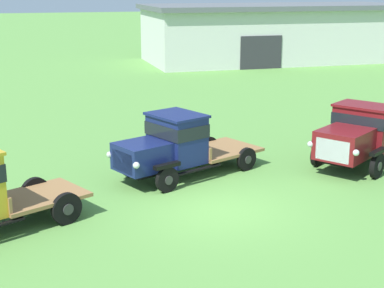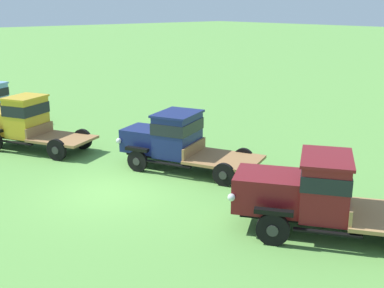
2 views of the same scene
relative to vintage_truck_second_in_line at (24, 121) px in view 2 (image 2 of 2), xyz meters
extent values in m
plane|color=#5B9342|center=(6.48, 0.13, -1.15)|extent=(240.00, 240.00, 0.00)
cylinder|color=black|center=(-3.45, 0.56, -0.77)|extent=(0.75, 0.48, 0.76)
cylinder|color=#2D2D2D|center=(-3.40, 0.48, -0.77)|extent=(0.25, 0.14, 0.27)
cylinder|color=black|center=(-4.22, 2.14, -0.77)|extent=(0.75, 0.48, 0.76)
cylinder|color=#2D2D2D|center=(-4.27, 2.22, -0.77)|extent=(0.25, 0.14, 0.27)
cube|color=black|center=(-5.91, 1.29, -0.71)|extent=(1.59, 0.88, 0.05)
cube|color=olive|center=(-4.12, 1.21, -0.58)|extent=(2.73, 2.56, 0.10)
cylinder|color=black|center=(-1.19, 0.35, -0.73)|extent=(0.82, 0.51, 0.84)
cylinder|color=#2D2D2D|center=(-1.23, 0.43, -0.73)|extent=(0.28, 0.16, 0.30)
cylinder|color=black|center=(2.37, 0.23, -0.73)|extent=(0.82, 0.51, 0.84)
cylinder|color=#2D2D2D|center=(2.41, 0.15, -0.73)|extent=(0.28, 0.16, 0.30)
cylinder|color=black|center=(1.62, 1.74, -0.73)|extent=(0.82, 0.51, 0.84)
cylinder|color=#2D2D2D|center=(1.58, 1.82, -0.73)|extent=(0.28, 0.16, 0.30)
cube|color=black|center=(0.54, 0.27, -0.65)|extent=(4.43, 2.82, 0.12)
cube|color=gold|center=(-1.01, -0.50, -0.11)|extent=(1.79, 1.69, 0.95)
sphere|color=silver|center=(-1.91, -0.24, -0.09)|extent=(0.20, 0.20, 0.20)
cube|color=black|center=(-1.19, 0.35, -0.26)|extent=(0.96, 0.61, 0.12)
cube|color=gold|center=(0.13, 0.07, 0.19)|extent=(1.67, 1.83, 1.56)
cube|color=black|center=(0.13, 0.07, 0.54)|extent=(1.73, 1.88, 0.44)
cube|color=gold|center=(0.13, 0.07, 1.01)|extent=(1.80, 1.94, 0.08)
cube|color=black|center=(0.60, -0.62, -0.67)|extent=(1.48, 0.83, 0.05)
cube|color=black|center=(-0.13, 0.86, -0.67)|extent=(1.48, 0.83, 0.05)
cube|color=olive|center=(1.68, 0.83, -0.54)|extent=(2.85, 2.57, 0.10)
cube|color=olive|center=(0.68, 0.34, -0.31)|extent=(0.78, 1.47, 0.44)
cylinder|color=black|center=(5.43, 1.86, -0.76)|extent=(0.77, 0.44, 0.78)
cylinder|color=#2D2D2D|center=(5.47, 1.78, -0.76)|extent=(0.26, 0.14, 0.27)
cylinder|color=black|center=(4.67, 3.61, -0.76)|extent=(0.77, 0.44, 0.78)
cylinder|color=#2D2D2D|center=(4.63, 3.69, -0.76)|extent=(0.26, 0.14, 0.27)
cylinder|color=black|center=(8.47, 3.20, -0.76)|extent=(0.77, 0.44, 0.78)
cylinder|color=#2D2D2D|center=(8.51, 3.12, -0.76)|extent=(0.26, 0.14, 0.27)
cylinder|color=black|center=(7.71, 4.94, -0.76)|extent=(0.77, 0.44, 0.78)
cylinder|color=#2D2D2D|center=(7.67, 5.02, -0.76)|extent=(0.26, 0.14, 0.27)
cube|color=black|center=(6.52, 3.38, -0.68)|extent=(4.73, 2.86, 0.12)
cube|color=#141E51|center=(4.85, 2.65, -0.21)|extent=(1.88, 1.81, 0.83)
cube|color=silver|center=(4.21, 2.36, -0.25)|extent=(0.48, 0.98, 0.62)
sphere|color=silver|center=(4.49, 1.71, -0.18)|extent=(0.20, 0.20, 0.20)
sphere|color=silver|center=(3.91, 3.02, -0.18)|extent=(0.20, 0.20, 0.20)
cube|color=black|center=(5.43, 1.86, -0.32)|extent=(0.90, 0.54, 0.12)
cube|color=black|center=(4.67, 3.61, -0.32)|extent=(0.90, 0.54, 0.12)
cube|color=#141E51|center=(6.08, 3.19, 0.11)|extent=(1.80, 2.03, 1.47)
cube|color=black|center=(6.08, 3.19, 0.44)|extent=(1.86, 2.09, 0.41)
cube|color=#141E51|center=(6.08, 3.19, 0.89)|extent=(1.95, 2.15, 0.08)
cube|color=black|center=(6.57, 2.38, -0.70)|extent=(1.64, 0.82, 0.05)
cube|color=black|center=(5.82, 4.09, -0.70)|extent=(1.64, 0.82, 0.05)
cube|color=olive|center=(7.76, 3.93, -0.57)|extent=(3.00, 2.76, 0.10)
cube|color=olive|center=(6.68, 3.45, -0.34)|extent=(0.80, 1.69, 0.44)
cylinder|color=black|center=(12.17, 1.28, -0.73)|extent=(0.78, 0.61, 0.84)
cylinder|color=#2D2D2D|center=(12.23, 1.20, -0.73)|extent=(0.26, 0.19, 0.29)
cylinder|color=black|center=(10.99, 2.98, -0.73)|extent=(0.78, 0.61, 0.84)
cylinder|color=#2D2D2D|center=(10.94, 3.06, -0.73)|extent=(0.26, 0.19, 0.29)
cube|color=black|center=(12.85, 3.01, -0.65)|extent=(4.67, 3.72, 0.12)
cube|color=maroon|center=(11.37, 1.98, -0.12)|extent=(2.24, 2.17, 0.93)
cube|color=silver|center=(10.69, 1.51, -0.17)|extent=(0.70, 0.97, 0.70)
sphere|color=silver|center=(11.12, 0.87, -0.10)|extent=(0.20, 0.20, 0.20)
sphere|color=silver|center=(10.24, 2.14, -0.10)|extent=(0.20, 0.20, 0.20)
cube|color=black|center=(12.17, 1.28, -0.27)|extent=(0.90, 0.71, 0.12)
cube|color=black|center=(10.99, 2.98, -0.27)|extent=(0.90, 0.71, 0.12)
cube|color=maroon|center=(12.55, 2.80, 0.13)|extent=(1.99, 2.16, 1.45)
cube|color=black|center=(12.55, 2.80, 0.46)|extent=(2.05, 2.22, 0.41)
cube|color=maroon|center=(12.55, 2.80, 0.90)|extent=(2.13, 2.29, 0.08)
cube|color=black|center=(13.23, 2.04, -0.67)|extent=(1.41, 1.04, 0.05)
cube|color=black|center=(12.07, 3.70, -0.67)|extent=(1.41, 1.04, 0.05)
cube|color=#9E7547|center=(13.06, 3.16, -0.31)|extent=(1.18, 1.66, 0.44)
camera|label=1|loc=(1.57, -14.27, 4.86)|focal=55.00mm
camera|label=2|loc=(19.07, -7.28, 4.60)|focal=45.00mm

